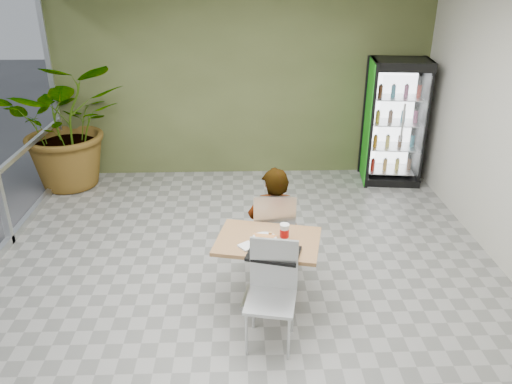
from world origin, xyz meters
TOP-DOWN VIEW (x-y plane):
  - ground at (0.00, 0.00)m, footprint 7.00×7.00m
  - room_envelope at (0.00, 0.00)m, footprint 6.00×7.00m
  - dining_table at (0.23, -0.16)m, footprint 1.15×0.92m
  - chair_far at (0.32, 0.36)m, footprint 0.46×0.47m
  - chair_near at (0.24, -0.71)m, footprint 0.52×0.53m
  - seated_woman at (0.32, 0.41)m, footprint 0.59×0.39m
  - pizza_plate at (0.19, -0.15)m, footprint 0.34×0.35m
  - soda_cup at (0.39, -0.17)m, footprint 0.10×0.10m
  - napkin_stack at (0.01, -0.30)m, footprint 0.20×0.20m
  - cafeteria_tray at (0.26, -0.46)m, footprint 0.56×0.47m
  - beverage_fridge at (2.42, 3.06)m, footprint 0.97×0.79m
  - potted_plant at (-2.70, 3.06)m, footprint 2.08×1.89m

SIDE VIEW (x-z plane):
  - ground at x=0.00m, z-range 0.00..0.00m
  - seated_woman at x=0.32m, z-range -0.30..1.29m
  - dining_table at x=0.23m, z-range 0.16..0.91m
  - chair_near at x=0.24m, z-range 0.09..1.09m
  - chair_far at x=0.32m, z-range 0.09..1.12m
  - napkin_stack at x=0.01m, z-range 0.75..0.77m
  - cafeteria_tray at x=0.26m, z-range 0.75..0.78m
  - pizza_plate at x=0.19m, z-range 0.75..0.78m
  - soda_cup at x=0.39m, z-range 0.75..0.92m
  - beverage_fridge at x=2.42m, z-range 0.00..1.96m
  - potted_plant at x=-2.70m, z-range 0.00..2.00m
  - room_envelope at x=0.00m, z-range 0.00..3.20m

